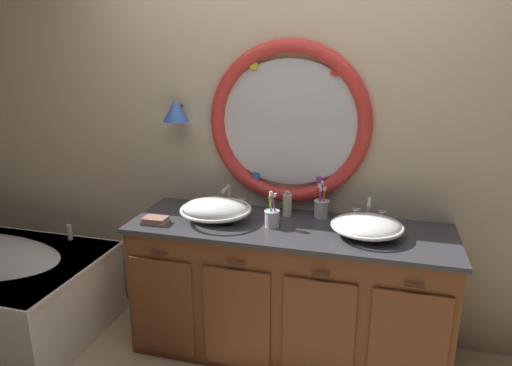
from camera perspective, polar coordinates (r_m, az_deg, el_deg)
The scene contains 10 objects.
back_wall_assembly at distance 2.90m, azimuth 4.21°, elevation 5.77°, with size 6.40×0.26×2.60m.
vanity_counter at distance 2.88m, azimuth 3.95°, elevation -13.15°, with size 1.89×0.63×0.84m.
sink_basin_left at distance 2.77m, azimuth -5.04°, elevation -3.34°, with size 0.43×0.43×0.14m.
sink_basin_right at distance 2.61m, azimuth 13.69°, elevation -5.27°, with size 0.40×0.40×0.11m.
faucet_set_left at distance 2.98m, azimuth -3.45°, elevation -1.97°, with size 0.23×0.15×0.16m.
faucet_set_right at distance 2.84m, azimuth 13.88°, elevation -3.46°, with size 0.20×0.15×0.15m.
toothbrush_holder_left at distance 2.67m, azimuth 2.02°, elevation -4.32°, with size 0.09×0.09×0.22m.
toothbrush_holder_right at distance 2.85m, azimuth 8.15°, elevation -3.05°, with size 0.10×0.10×0.22m.
soap_dispenser at distance 2.84m, azimuth 3.92°, elevation -2.69°, with size 0.06×0.06×0.17m.
folded_hand_towel at distance 2.79m, azimuth -12.44°, elevation -4.60°, with size 0.15×0.10×0.04m.
Camera 1 is at (0.55, -2.21, 1.85)m, focal length 32.06 mm.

